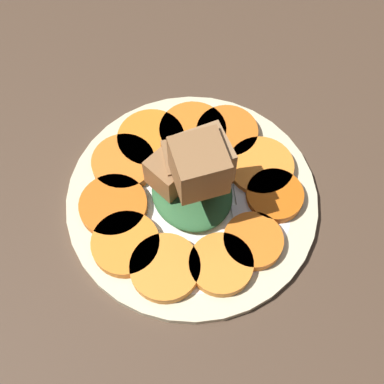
{
  "coord_description": "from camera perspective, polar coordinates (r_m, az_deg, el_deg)",
  "views": [
    {
      "loc": [
        -23.69,
        10.61,
        52.88
      ],
      "look_at": [
        0.0,
        0.0,
        4.1
      ],
      "focal_mm": 50.0,
      "sensor_mm": 36.0,
      "label": 1
    }
  ],
  "objects": [
    {
      "name": "carrot_slice_5",
      "position": [
        0.56,
        8.81,
        -0.38
      ],
      "size": [
        5.98,
        5.98,
        1.14
      ],
      "primitive_type": "cylinder",
      "color": "#D45E12",
      "rests_on": "plate"
    },
    {
      "name": "carrot_slice_2",
      "position": [
        0.52,
        -2.88,
        -8.08
      ],
      "size": [
        6.92,
        6.92,
        1.14
      ],
      "primitive_type": "cylinder",
      "color": "orange",
      "rests_on": "plate"
    },
    {
      "name": "carrot_slice_1",
      "position": [
        0.54,
        -7.09,
        -5.52
      ],
      "size": [
        6.83,
        6.83,
        1.14
      ],
      "primitive_type": "cylinder",
      "color": "orange",
      "rests_on": "plate"
    },
    {
      "name": "fork",
      "position": [
        0.57,
        4.96,
        0.81
      ],
      "size": [
        17.98,
        7.28,
        0.4
      ],
      "rotation": [
        0.0,
        0.0,
        -0.31
      ],
      "color": "#B2B2B7",
      "rests_on": "plate"
    },
    {
      "name": "carrot_slice_3",
      "position": [
        0.53,
        3.11,
        -7.71
      ],
      "size": [
        6.33,
        6.33,
        1.14
      ],
      "primitive_type": "cylinder",
      "color": "orange",
      "rests_on": "plate"
    },
    {
      "name": "carrot_slice_6",
      "position": [
        0.58,
        7.13,
        3.04
      ],
      "size": [
        7.05,
        7.05,
        1.14
      ],
      "primitive_type": "cylinder",
      "color": "orange",
      "rests_on": "plate"
    },
    {
      "name": "carrot_slice_4",
      "position": [
        0.54,
        6.54,
        -5.21
      ],
      "size": [
        6.0,
        6.0,
        1.14
      ],
      "primitive_type": "cylinder",
      "color": "orange",
      "rests_on": "plate"
    },
    {
      "name": "carrot_slice_8",
      "position": [
        0.6,
        0.09,
        6.49
      ],
      "size": [
        7.44,
        7.44,
        1.14
      ],
      "primitive_type": "cylinder",
      "color": "orange",
      "rests_on": "plate"
    },
    {
      "name": "carrot_slice_0",
      "position": [
        0.56,
        -8.39,
        -1.48
      ],
      "size": [
        7.03,
        7.03,
        1.14
      ],
      "primitive_type": "cylinder",
      "color": "orange",
      "rests_on": "plate"
    },
    {
      "name": "carrot_slice_7",
      "position": [
        0.6,
        3.76,
        6.33
      ],
      "size": [
        6.84,
        6.84,
        1.14
      ],
      "primitive_type": "cylinder",
      "color": "orange",
      "rests_on": "plate"
    },
    {
      "name": "table_slab",
      "position": [
        0.58,
        -0.0,
        -1.44
      ],
      "size": [
        120.0,
        120.0,
        2.0
      ],
      "primitive_type": "cube",
      "color": "#4C3828",
      "rests_on": "ground"
    },
    {
      "name": "center_pile",
      "position": [
        0.52,
        0.11,
        2.0
      ],
      "size": [
        9.15,
        8.24,
        11.02
      ],
      "color": "#2D6033",
      "rests_on": "plate"
    },
    {
      "name": "carrot_slice_9",
      "position": [
        0.59,
        -4.39,
        5.64
      ],
      "size": [
        7.38,
        7.38,
        1.14
      ],
      "primitive_type": "cylinder",
      "color": "orange",
      "rests_on": "plate"
    },
    {
      "name": "plate",
      "position": [
        0.57,
        -0.0,
        -0.75
      ],
      "size": [
        26.49,
        26.49,
        1.05
      ],
      "color": "beige",
      "rests_on": "table_slab"
    },
    {
      "name": "carrot_slice_10",
      "position": [
        0.58,
        -7.33,
        3.12
      ],
      "size": [
        6.81,
        6.81,
        1.14
      ],
      "primitive_type": "cylinder",
      "color": "orange",
      "rests_on": "plate"
    }
  ]
}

